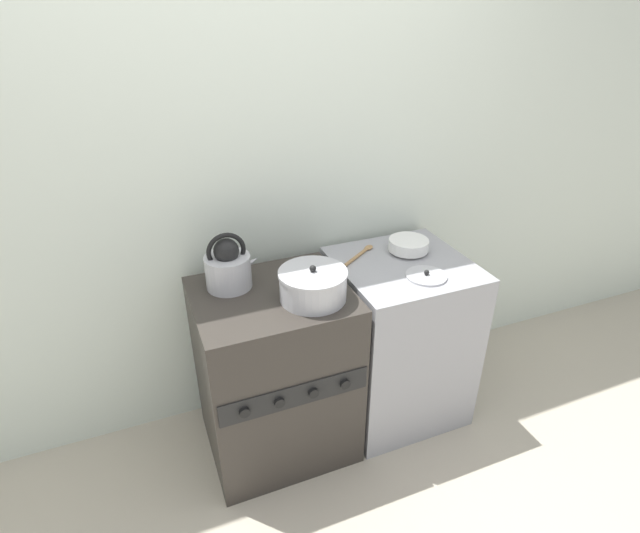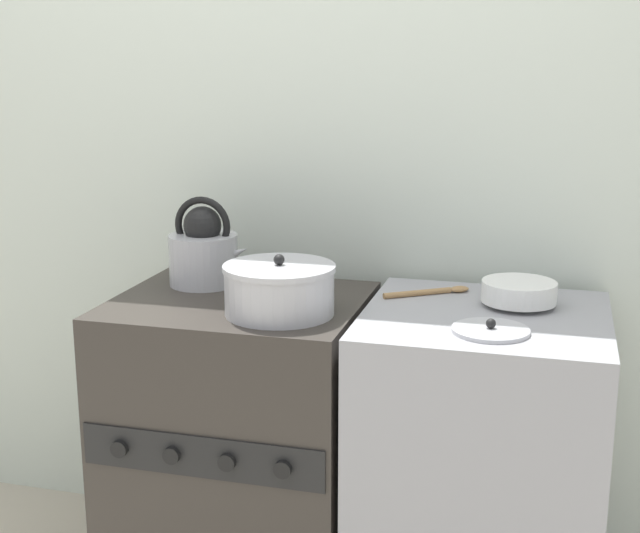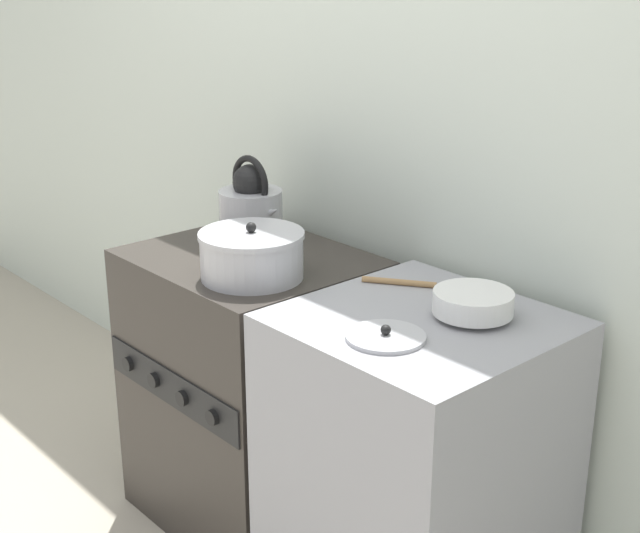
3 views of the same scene
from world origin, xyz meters
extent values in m
cube|color=silver|center=(0.00, 0.68, 1.25)|extent=(7.00, 0.06, 2.50)
cube|color=#332D28|center=(0.00, 0.29, 0.43)|extent=(0.67, 0.57, 0.86)
cube|color=black|center=(0.00, 0.00, 0.54)|extent=(0.64, 0.01, 0.11)
cylinder|color=black|center=(-0.22, -0.01, 0.54)|extent=(0.04, 0.02, 0.04)
cylinder|color=black|center=(-0.07, -0.01, 0.54)|extent=(0.04, 0.02, 0.04)
cylinder|color=black|center=(0.07, -0.01, 0.54)|extent=(0.04, 0.02, 0.04)
cylinder|color=black|center=(0.22, -0.01, 0.54)|extent=(0.04, 0.02, 0.04)
cube|color=#99999E|center=(0.66, 0.30, 0.44)|extent=(0.62, 0.61, 0.87)
cylinder|color=#B2B2B7|center=(-0.15, 0.41, 0.94)|extent=(0.20, 0.20, 0.15)
sphere|color=black|center=(-0.15, 0.41, 1.04)|extent=(0.11, 0.11, 0.11)
torus|color=black|center=(-0.15, 0.41, 1.04)|extent=(0.17, 0.02, 0.17)
cone|color=#B2B2B7|center=(-0.06, 0.41, 0.96)|extent=(0.10, 0.04, 0.08)
cylinder|color=#B2B2B7|center=(0.15, 0.18, 0.92)|extent=(0.28, 0.28, 0.11)
cylinder|color=#B2B2B7|center=(0.15, 0.18, 0.99)|extent=(0.29, 0.29, 0.01)
sphere|color=black|center=(0.15, 0.18, 1.01)|extent=(0.03, 0.03, 0.03)
cylinder|color=white|center=(0.73, 0.40, 0.88)|extent=(0.09, 0.09, 0.01)
cylinder|color=white|center=(0.73, 0.40, 0.91)|extent=(0.19, 0.19, 0.05)
cylinder|color=#B2B2B7|center=(0.68, 0.15, 0.88)|extent=(0.18, 0.18, 0.01)
sphere|color=black|center=(0.68, 0.15, 0.89)|extent=(0.02, 0.02, 0.02)
cylinder|color=#A37A4C|center=(0.46, 0.43, 0.88)|extent=(0.17, 0.12, 0.02)
ellipsoid|color=#A37A4C|center=(0.57, 0.50, 0.88)|extent=(0.07, 0.06, 0.02)
camera|label=1|loc=(-0.48, -1.46, 1.98)|focal=28.00mm
camera|label=2|loc=(0.82, -1.89, 1.52)|focal=50.00mm
camera|label=3|loc=(1.96, -1.19, 1.70)|focal=50.00mm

